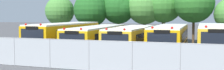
% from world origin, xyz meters
% --- Properties ---
extents(ground_plane, '(160.00, 160.00, 0.00)m').
position_xyz_m(ground_plane, '(0.00, 0.00, 0.00)').
color(ground_plane, '#424244').
extents(school_bus_0, '(2.81, 10.91, 2.78)m').
position_xyz_m(school_bus_0, '(-6.71, -0.05, 1.46)').
color(school_bus_0, '#EAA80C').
rests_on(school_bus_0, ground_plane).
extents(school_bus_1, '(2.83, 11.75, 2.51)m').
position_xyz_m(school_bus_1, '(-3.42, 0.16, 1.33)').
color(school_bus_1, yellow).
rests_on(school_bus_1, ground_plane).
extents(school_bus_2, '(2.61, 10.06, 2.51)m').
position_xyz_m(school_bus_2, '(-0.06, -0.17, 1.32)').
color(school_bus_2, yellow).
rests_on(school_bus_2, ground_plane).
extents(school_bus_3, '(2.53, 10.23, 2.66)m').
position_xyz_m(school_bus_3, '(3.29, -0.05, 1.40)').
color(school_bus_3, '#EAA80C').
rests_on(school_bus_3, ground_plane).
extents(school_bus_4, '(2.45, 9.93, 2.76)m').
position_xyz_m(school_bus_4, '(6.79, 0.16, 1.45)').
color(school_bus_4, yellow).
rests_on(school_bus_4, ground_plane).
extents(tree_0, '(3.96, 3.96, 5.93)m').
position_xyz_m(tree_0, '(-12.63, 9.46, 4.01)').
color(tree_0, '#4C3823').
rests_on(tree_0, ground_plane).
extents(tree_1, '(4.46, 4.46, 6.32)m').
position_xyz_m(tree_1, '(-7.83, 8.90, 4.05)').
color(tree_1, '#4C3823').
rests_on(tree_1, ground_plane).
extents(tree_2, '(4.30, 4.26, 6.51)m').
position_xyz_m(tree_2, '(-4.27, 10.07, 4.33)').
color(tree_2, '#4C3823').
rests_on(tree_2, ground_plane).
extents(tree_3, '(4.51, 4.51, 6.73)m').
position_xyz_m(tree_3, '(-1.07, 10.45, 4.52)').
color(tree_3, '#4C3823').
rests_on(tree_3, ground_plane).
extents(tree_4, '(4.64, 4.64, 7.08)m').
position_xyz_m(tree_4, '(1.21, 10.85, 4.74)').
color(tree_4, '#4C3823').
rests_on(tree_4, ground_plane).
extents(tree_5, '(4.69, 4.69, 7.19)m').
position_xyz_m(tree_5, '(5.03, 9.58, 4.82)').
color(tree_5, '#4C3823').
rests_on(tree_5, ground_plane).
extents(chainlink_fence, '(19.30, 0.07, 1.93)m').
position_xyz_m(chainlink_fence, '(0.65, -8.31, 1.00)').
color(chainlink_fence, '#9EA0A3').
rests_on(chainlink_fence, ground_plane).
extents(traffic_cone, '(0.47, 0.47, 0.61)m').
position_xyz_m(traffic_cone, '(-2.11, -7.11, 0.31)').
color(traffic_cone, '#EA5914').
rests_on(traffic_cone, ground_plane).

